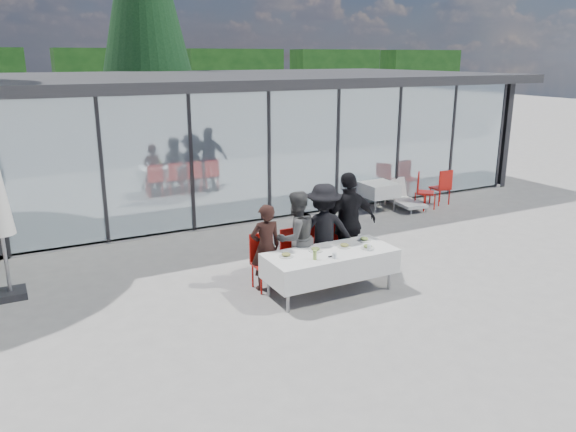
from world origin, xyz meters
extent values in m
plane|color=gray|center=(0.00, 0.00, 0.00)|extent=(90.00, 90.00, 0.00)
cube|color=gray|center=(2.00, 8.00, 0.05)|extent=(14.00, 8.00, 0.10)
cube|color=black|center=(2.00, 11.90, 1.60)|extent=(14.00, 0.20, 3.20)
cube|color=black|center=(8.90, 8.00, 1.60)|extent=(0.20, 8.00, 3.20)
cube|color=silver|center=(2.00, 4.03, 1.60)|extent=(13.60, 0.06, 3.10)
cube|color=#2D2D30|center=(2.00, 7.60, 3.32)|extent=(14.80, 8.80, 0.24)
cube|color=#262628|center=(-2.86, 4.03, 1.60)|extent=(0.08, 0.10, 3.10)
cube|color=#262628|center=(-0.91, 4.03, 1.60)|extent=(0.08, 0.10, 3.10)
cube|color=#262628|center=(1.03, 4.03, 1.60)|extent=(0.08, 0.10, 3.10)
cube|color=#262628|center=(2.97, 4.03, 1.60)|extent=(0.08, 0.10, 3.10)
cube|color=#262628|center=(4.91, 4.03, 1.60)|extent=(0.08, 0.10, 3.10)
cube|color=#262628|center=(6.86, 4.03, 1.60)|extent=(0.08, 0.10, 3.10)
cube|color=#262628|center=(8.80, 4.03, 1.60)|extent=(0.08, 0.10, 3.10)
cube|color=red|center=(-0.50, 6.50, 0.45)|extent=(0.45, 0.45, 0.90)
cube|color=red|center=(1.00, 7.00, 0.45)|extent=(0.45, 0.45, 0.90)
cube|color=red|center=(3.50, 6.50, 0.45)|extent=(0.45, 0.45, 0.90)
cube|color=red|center=(5.50, 7.20, 0.45)|extent=(0.45, 0.45, 0.90)
cube|color=black|center=(2.00, 28.00, 2.20)|extent=(6.50, 2.00, 4.40)
cube|color=black|center=(10.00, 28.00, 2.20)|extent=(6.50, 2.00, 4.40)
cube|color=black|center=(18.00, 28.00, 2.20)|extent=(6.50, 2.00, 4.40)
cube|color=black|center=(26.00, 28.00, 2.20)|extent=(6.50, 2.00, 4.40)
cube|color=silver|center=(0.04, -0.42, 0.54)|extent=(2.26, 0.96, 0.42)
cylinder|color=gray|center=(-0.96, -0.77, 0.35)|extent=(0.06, 0.06, 0.71)
cylinder|color=gray|center=(1.04, -0.77, 0.35)|extent=(0.06, 0.06, 0.71)
cylinder|color=gray|center=(-0.96, -0.07, 0.35)|extent=(0.06, 0.06, 0.71)
cylinder|color=gray|center=(1.04, -0.07, 0.35)|extent=(0.06, 0.06, 0.71)
imported|color=black|center=(-0.86, 0.25, 0.77)|extent=(0.58, 0.58, 1.53)
cube|color=red|center=(-0.86, 0.24, 0.45)|extent=(0.44, 0.44, 0.05)
cube|color=red|center=(-0.86, 0.44, 0.70)|extent=(0.44, 0.04, 0.55)
cylinder|color=red|center=(-1.04, 0.06, 0.21)|extent=(0.04, 0.04, 0.43)
cylinder|color=red|center=(-0.68, 0.06, 0.21)|extent=(0.04, 0.04, 0.43)
cylinder|color=red|center=(-1.04, 0.42, 0.21)|extent=(0.04, 0.04, 0.43)
cylinder|color=red|center=(-0.68, 0.42, 0.21)|extent=(0.04, 0.04, 0.43)
imported|color=#474747|center=(-0.26, 0.25, 0.85)|extent=(0.93, 0.93, 1.69)
cube|color=red|center=(-0.26, 0.24, 0.45)|extent=(0.44, 0.44, 0.05)
cube|color=red|center=(-0.26, 0.44, 0.70)|extent=(0.44, 0.04, 0.55)
cylinder|color=red|center=(-0.44, 0.06, 0.21)|extent=(0.04, 0.04, 0.43)
cylinder|color=red|center=(-0.08, 0.06, 0.21)|extent=(0.04, 0.04, 0.43)
cylinder|color=red|center=(-0.44, 0.42, 0.21)|extent=(0.04, 0.04, 0.43)
cylinder|color=red|center=(-0.08, 0.42, 0.21)|extent=(0.04, 0.04, 0.43)
imported|color=black|center=(0.30, 0.25, 0.88)|extent=(1.46, 1.46, 1.77)
cube|color=red|center=(0.30, 0.24, 0.45)|extent=(0.44, 0.44, 0.05)
cube|color=red|center=(0.30, 0.44, 0.70)|extent=(0.44, 0.04, 0.55)
cylinder|color=red|center=(0.12, 0.06, 0.21)|extent=(0.04, 0.04, 0.43)
cylinder|color=red|center=(0.48, 0.06, 0.21)|extent=(0.04, 0.04, 0.43)
cylinder|color=red|center=(0.12, 0.42, 0.21)|extent=(0.04, 0.04, 0.43)
cylinder|color=red|center=(0.48, 0.42, 0.21)|extent=(0.04, 0.04, 0.43)
imported|color=black|center=(0.85, 0.25, 0.96)|extent=(1.20, 1.20, 1.92)
cube|color=red|center=(0.85, 0.24, 0.45)|extent=(0.44, 0.44, 0.05)
cube|color=red|center=(0.85, 0.44, 0.70)|extent=(0.44, 0.04, 0.55)
cylinder|color=red|center=(0.67, 0.06, 0.21)|extent=(0.04, 0.04, 0.43)
cylinder|color=red|center=(1.03, 0.06, 0.21)|extent=(0.04, 0.04, 0.43)
cylinder|color=red|center=(0.67, 0.42, 0.21)|extent=(0.04, 0.04, 0.43)
cylinder|color=red|center=(1.03, 0.42, 0.21)|extent=(0.04, 0.04, 0.43)
cylinder|color=silver|center=(-0.74, -0.29, 0.76)|extent=(0.24, 0.24, 0.01)
ellipsoid|color=#AC8F44|center=(-0.74, -0.29, 0.79)|extent=(0.15, 0.15, 0.05)
cylinder|color=silver|center=(-0.17, -0.28, 0.76)|extent=(0.24, 0.24, 0.01)
ellipsoid|color=#356425|center=(-0.17, -0.28, 0.79)|extent=(0.15, 0.15, 0.05)
cylinder|color=silver|center=(0.38, -0.33, 0.76)|extent=(0.24, 0.24, 0.01)
ellipsoid|color=#AC8F44|center=(0.38, -0.33, 0.79)|extent=(0.15, 0.15, 0.05)
cylinder|color=silver|center=(0.88, -0.21, 0.76)|extent=(0.24, 0.24, 0.01)
ellipsoid|color=#356425|center=(0.88, -0.21, 0.79)|extent=(0.15, 0.15, 0.05)
cylinder|color=silver|center=(0.70, -0.57, 0.76)|extent=(0.24, 0.24, 0.01)
ellipsoid|color=#356425|center=(0.70, -0.57, 0.79)|extent=(0.15, 0.15, 0.05)
cylinder|color=#8FB24A|center=(-0.39, -0.63, 0.83)|extent=(0.06, 0.06, 0.16)
cylinder|color=silver|center=(-0.08, -0.73, 0.80)|extent=(0.07, 0.07, 0.10)
cylinder|color=silver|center=(0.65, -0.68, 0.80)|extent=(0.07, 0.07, 0.10)
cube|color=black|center=(-0.06, -0.64, 0.76)|extent=(0.14, 0.03, 0.01)
cube|color=silver|center=(4.03, 3.61, 0.56)|extent=(0.86, 0.86, 0.36)
cylinder|color=gray|center=(3.73, 3.31, 0.36)|extent=(0.05, 0.05, 0.72)
cylinder|color=gray|center=(4.33, 3.31, 0.36)|extent=(0.05, 0.05, 0.72)
cylinder|color=gray|center=(3.73, 3.91, 0.36)|extent=(0.05, 0.05, 0.72)
cylinder|color=gray|center=(4.33, 3.91, 0.36)|extent=(0.05, 0.05, 0.72)
cube|color=red|center=(5.19, 3.11, 0.45)|extent=(0.62, 0.62, 0.05)
cube|color=red|center=(5.05, 3.25, 0.70)|extent=(0.33, 0.35, 0.55)
cylinder|color=red|center=(5.01, 2.93, 0.21)|extent=(0.04, 0.04, 0.43)
cylinder|color=red|center=(5.37, 2.93, 0.21)|extent=(0.04, 0.04, 0.43)
cylinder|color=red|center=(5.01, 3.29, 0.21)|extent=(0.04, 0.04, 0.43)
cylinder|color=red|center=(5.37, 3.29, 0.21)|extent=(0.04, 0.04, 0.43)
cube|color=red|center=(5.91, 3.33, 0.45)|extent=(0.45, 0.45, 0.05)
cube|color=red|center=(5.91, 3.13, 0.70)|extent=(0.44, 0.05, 0.55)
cylinder|color=red|center=(5.73, 3.15, 0.21)|extent=(0.04, 0.04, 0.43)
cylinder|color=red|center=(6.09, 3.15, 0.21)|extent=(0.04, 0.04, 0.43)
cylinder|color=red|center=(5.73, 3.51, 0.21)|extent=(0.04, 0.04, 0.43)
cylinder|color=red|center=(6.09, 3.51, 0.21)|extent=(0.04, 0.04, 0.43)
cube|color=black|center=(-4.86, 1.91, 0.06)|extent=(0.50, 0.50, 0.12)
cylinder|color=gray|center=(-4.86, 1.91, 1.35)|extent=(0.06, 0.06, 2.70)
cube|color=silver|center=(4.78, 3.40, 0.18)|extent=(0.78, 1.37, 0.08)
cube|color=silver|center=(4.86, 3.94, 0.45)|extent=(0.63, 0.34, 0.54)
cylinder|color=silver|center=(4.53, 2.85, 0.07)|extent=(0.04, 0.04, 0.14)
cylinder|color=silver|center=(5.03, 2.85, 0.07)|extent=(0.04, 0.04, 0.14)
cylinder|color=silver|center=(4.53, 3.95, 0.07)|extent=(0.04, 0.04, 0.14)
cylinder|color=silver|center=(5.03, 3.95, 0.07)|extent=(0.04, 0.04, 0.14)
cylinder|color=#382316|center=(0.50, 13.00, 1.00)|extent=(0.44, 0.44, 2.00)
camera|label=1|loc=(-4.75, -8.03, 3.94)|focal=35.00mm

